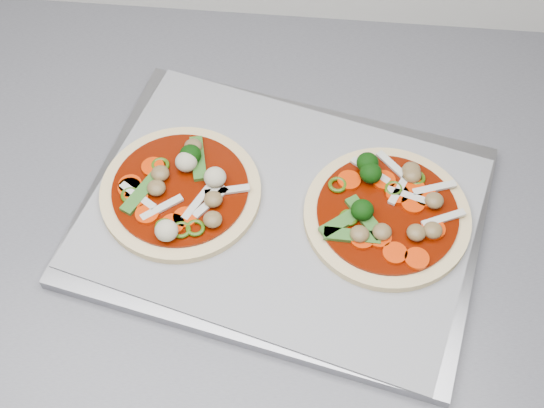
{
  "coord_description": "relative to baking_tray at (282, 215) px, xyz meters",
  "views": [
    {
      "loc": [
        0.07,
        0.85,
        1.59
      ],
      "look_at": [
        0.03,
        1.28,
        0.93
      ],
      "focal_mm": 50.0,
      "sensor_mm": 36.0,
      "label": 1
    }
  ],
  "objects": [
    {
      "name": "pizza_left",
      "position": [
        -0.11,
        0.01,
        0.02
      ],
      "size": [
        0.18,
        0.18,
        0.03
      ],
      "rotation": [
        0.0,
        0.0,
        -0.07
      ],
      "color": "#E5C187",
      "rests_on": "parchment"
    },
    {
      "name": "countertop",
      "position": [
        -0.04,
        0.01,
        -0.03
      ],
      "size": [
        3.6,
        0.6,
        0.04
      ],
      "primitive_type": "cube",
      "color": "slate",
      "rests_on": "base_cabinet"
    },
    {
      "name": "baking_tray",
      "position": [
        0.0,
        0.0,
        0.0
      ],
      "size": [
        0.47,
        0.39,
        0.01
      ],
      "primitive_type": "cube",
      "rotation": [
        0.0,
        0.0,
        -0.21
      ],
      "color": "gray",
      "rests_on": "countertop"
    },
    {
      "name": "base_cabinet",
      "position": [
        -0.04,
        0.01,
        -0.48
      ],
      "size": [
        3.6,
        0.6,
        0.86
      ],
      "primitive_type": "cube",
      "color": "beige",
      "rests_on": "ground"
    },
    {
      "name": "pizza_right",
      "position": [
        0.11,
        0.0,
        0.02
      ],
      "size": [
        0.24,
        0.24,
        0.03
      ],
      "rotation": [
        0.0,
        0.0,
        -0.47
      ],
      "color": "#E5C187",
      "rests_on": "parchment"
    },
    {
      "name": "parchment",
      "position": [
        -0.0,
        0.0,
        0.01
      ],
      "size": [
        0.46,
        0.38,
        0.0
      ],
      "primitive_type": "cube",
      "rotation": [
        0.0,
        0.0,
        -0.26
      ],
      "color": "gray",
      "rests_on": "baking_tray"
    }
  ]
}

